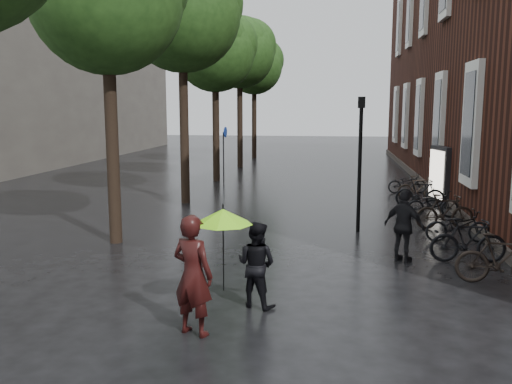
% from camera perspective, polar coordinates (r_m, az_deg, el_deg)
% --- Properties ---
extents(street_trees, '(4.33, 34.03, 8.91)m').
position_cam_1_polar(street_trees, '(22.84, -5.94, 16.06)').
color(street_trees, black).
rests_on(street_trees, ground).
extents(person_burgundy, '(0.81, 0.67, 1.89)m').
position_cam_1_polar(person_burgundy, '(8.44, -6.66, -8.68)').
color(person_burgundy, black).
rests_on(person_burgundy, ground).
extents(person_black, '(0.90, 0.81, 1.53)m').
position_cam_1_polar(person_black, '(9.58, 0.03, -7.62)').
color(person_black, black).
rests_on(person_black, ground).
extents(lime_umbrella, '(0.98, 0.98, 1.45)m').
position_cam_1_polar(lime_umbrella, '(8.80, -3.49, -2.60)').
color(lime_umbrella, black).
rests_on(lime_umbrella, ground).
extents(pedestrian_walking, '(1.03, 0.88, 1.66)m').
position_cam_1_polar(pedestrian_walking, '(12.71, 15.33, -3.48)').
color(pedestrian_walking, black).
rests_on(pedestrian_walking, ground).
extents(parked_bicycles, '(2.04, 12.37, 1.03)m').
position_cam_1_polar(parked_bicycles, '(17.07, 18.70, -1.71)').
color(parked_bicycles, black).
rests_on(parked_bicycles, ground).
extents(ad_lightbox, '(0.32, 1.39, 2.10)m').
position_cam_1_polar(ad_lightbox, '(20.56, 18.86, 1.65)').
color(ad_lightbox, black).
rests_on(ad_lightbox, ground).
extents(lamp_post, '(0.19, 0.19, 3.77)m').
position_cam_1_polar(lamp_post, '(15.34, 10.91, 4.28)').
color(lamp_post, black).
rests_on(lamp_post, ground).
extents(cycle_sign, '(0.14, 0.47, 2.61)m').
position_cam_1_polar(cycle_sign, '(24.54, -3.35, 4.81)').
color(cycle_sign, '#262628').
rests_on(cycle_sign, ground).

